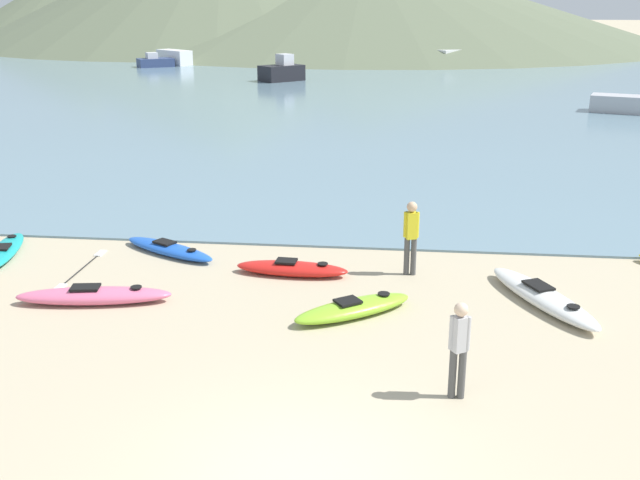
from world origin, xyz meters
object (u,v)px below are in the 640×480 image
kayak_on_sand_7 (353,308)px  moored_boat_1 (458,56)px  kayak_on_sand_6 (4,251)px  moored_boat_0 (621,104)px  person_near_foreground (459,344)px  moored_boat_3 (282,72)px  kayak_on_sand_3 (94,296)px  moored_boat_2 (155,62)px  loose_paddle (81,269)px  kayak_on_sand_4 (169,249)px  moored_boat_4 (174,57)px  person_near_waterline (411,233)px  kayak_on_sand_5 (543,297)px  kayak_on_sand_1 (292,268)px

kayak_on_sand_7 → moored_boat_1: 58.62m
kayak_on_sand_6 → moored_boat_0: 33.90m
person_near_foreground → moored_boat_3: bearing=102.7°
kayak_on_sand_3 → moored_boat_2: 54.74m
kayak_on_sand_3 → loose_paddle: 2.20m
kayak_on_sand_4 → moored_boat_0: 30.99m
kayak_on_sand_4 → loose_paddle: size_ratio=1.03×
loose_paddle → moored_boat_4: bearing=104.6°
kayak_on_sand_6 → person_near_waterline: person_near_waterline is taller
kayak_on_sand_3 → person_near_foreground: 8.02m
person_near_foreground → moored_boat_3: 46.52m
person_near_waterline → moored_boat_1: size_ratio=0.39×
kayak_on_sand_5 → moored_boat_2: size_ratio=1.01×
person_near_foreground → moored_boat_4: bearing=111.1°
kayak_on_sand_3 → moored_boat_1: (11.15, 58.31, 0.57)m
kayak_on_sand_3 → loose_paddle: size_ratio=1.20×
kayak_on_sand_6 → moored_boat_0: bearing=50.4°
kayak_on_sand_5 → person_near_foreground: size_ratio=2.14×
kayak_on_sand_1 → loose_paddle: size_ratio=0.96×
kayak_on_sand_1 → kayak_on_sand_4: 3.47m
kayak_on_sand_4 → moored_boat_3: 39.22m
kayak_on_sand_5 → moored_boat_1: moored_boat_1 is taller
moored_boat_3 → kayak_on_sand_4: bearing=-84.9°
kayak_on_sand_1 → moored_boat_4: 55.69m
kayak_on_sand_7 → moored_boat_2: moored_boat_2 is taller
kayak_on_sand_7 → person_near_waterline: (1.14, 2.50, 0.84)m
kayak_on_sand_3 → kayak_on_sand_1: bearing=28.7°
moored_boat_0 → moored_boat_2: (-34.11, 23.57, -0.02)m
kayak_on_sand_7 → kayak_on_sand_4: bearing=146.1°
moored_boat_1 → moored_boat_2: size_ratio=1.26×
kayak_on_sand_7 → moored_boat_0: bearing=66.3°
moored_boat_3 → moored_boat_0: bearing=-32.8°
person_near_waterline → moored_boat_0: 28.74m
kayak_on_sand_3 → kayak_on_sand_6: size_ratio=1.14×
moored_boat_0 → moored_boat_4: bearing=142.0°
kayak_on_sand_3 → moored_boat_4: moored_boat_4 is taller
kayak_on_sand_5 → kayak_on_sand_7: bearing=-165.3°
kayak_on_sand_6 → moored_boat_2: (-12.52, 49.70, 0.37)m
kayak_on_sand_5 → moored_boat_2: moored_boat_2 is taller
moored_boat_4 → kayak_on_sand_4: bearing=-73.2°
person_near_foreground → moored_boat_1: size_ratio=0.37×
kayak_on_sand_5 → moored_boat_3: 43.09m
kayak_on_sand_1 → person_near_foreground: (3.46, -5.21, 0.79)m
kayak_on_sand_3 → kayak_on_sand_6: bearing=142.2°
moored_boat_4 → moored_boat_0: bearing=-38.0°
kayak_on_sand_6 → moored_boat_4: size_ratio=0.76×
moored_boat_2 → kayak_on_sand_6: bearing=-75.9°
moored_boat_2 → loose_paddle: 52.61m
kayak_on_sand_1 → moored_boat_0: size_ratio=0.76×
moored_boat_3 → loose_paddle: moored_boat_3 is taller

